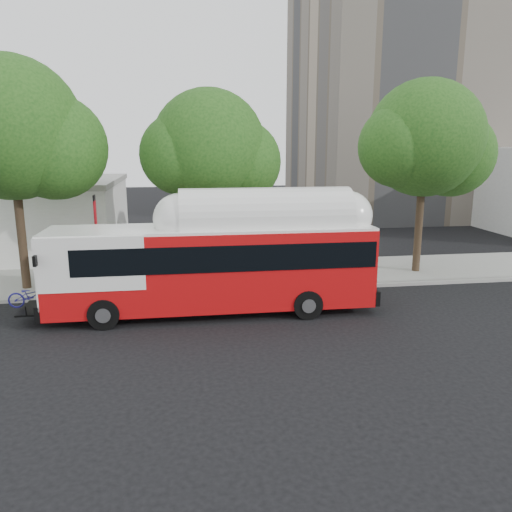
# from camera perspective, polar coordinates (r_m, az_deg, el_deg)

# --- Properties ---
(ground) EXTENTS (120.00, 120.00, 0.00)m
(ground) POSITION_cam_1_polar(r_m,az_deg,el_deg) (17.76, -0.64, -7.78)
(ground) COLOR black
(ground) RESTS_ON ground
(sidewalk) EXTENTS (60.00, 5.00, 0.15)m
(sidewalk) POSITION_cam_1_polar(r_m,az_deg,el_deg) (23.90, -2.80, -2.22)
(sidewalk) COLOR gray
(sidewalk) RESTS_ON ground
(curb_strip) EXTENTS (60.00, 0.30, 0.15)m
(curb_strip) POSITION_cam_1_polar(r_m,az_deg,el_deg) (21.41, -2.08, -3.99)
(curb_strip) COLOR gray
(curb_strip) RESTS_ON ground
(red_curb_segment) EXTENTS (10.00, 0.32, 0.16)m
(red_curb_segment) POSITION_cam_1_polar(r_m,az_deg,el_deg) (21.30, -10.15, -4.26)
(red_curb_segment) COLOR maroon
(red_curb_segment) RESTS_ON ground
(street_tree_left) EXTENTS (6.67, 5.80, 9.74)m
(street_tree_left) POSITION_cam_1_polar(r_m,az_deg,el_deg) (22.92, -25.01, 12.51)
(street_tree_left) COLOR #2D2116
(street_tree_left) RESTS_ON ground
(street_tree_mid) EXTENTS (5.75, 5.00, 8.62)m
(street_tree_mid) POSITION_cam_1_polar(r_m,az_deg,el_deg) (22.61, -4.37, 11.86)
(street_tree_mid) COLOR #2D2116
(street_tree_mid) RESTS_ON ground
(street_tree_right) EXTENTS (6.21, 5.40, 9.18)m
(street_tree_right) POSITION_cam_1_polar(r_m,az_deg,el_deg) (25.24, 19.56, 12.06)
(street_tree_right) COLOR #2D2116
(street_tree_right) RESTS_ON ground
(apartment_tower) EXTENTS (18.00, 18.00, 37.00)m
(apartment_tower) POSITION_cam_1_polar(r_m,az_deg,el_deg) (50.21, 17.20, 25.26)
(apartment_tower) COLOR gray
(apartment_tower) RESTS_ON ground
(transit_bus) EXTENTS (12.69, 2.78, 3.75)m
(transit_bus) POSITION_cam_1_polar(r_m,az_deg,el_deg) (18.50, -4.67, -1.31)
(transit_bus) COLOR red
(transit_bus) RESTS_ON ground
(signal_pole) EXTENTS (0.12, 0.40, 4.18)m
(signal_pole) POSITION_cam_1_polar(r_m,az_deg,el_deg) (21.79, -17.68, 1.32)
(signal_pole) COLOR #AC121B
(signal_pole) RESTS_ON ground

